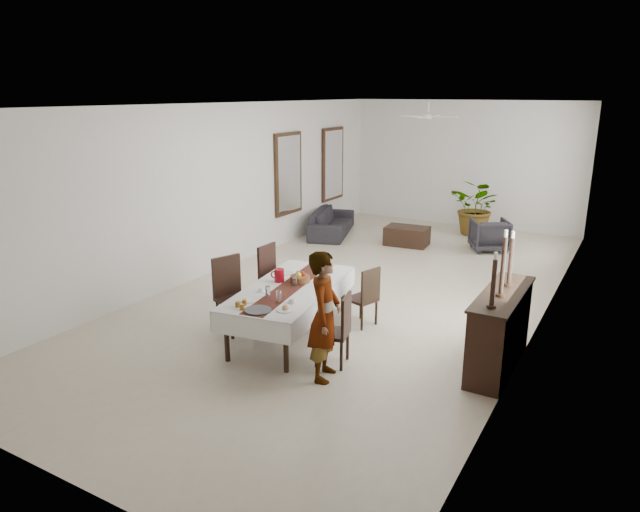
# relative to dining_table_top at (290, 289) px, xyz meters

# --- Properties ---
(floor) EXTENTS (6.00, 12.00, 0.00)m
(floor) POSITION_rel_dining_table_top_xyz_m (0.06, 2.23, -0.70)
(floor) COLOR beige
(floor) RESTS_ON ground
(ceiling) EXTENTS (6.00, 12.00, 0.02)m
(ceiling) POSITION_rel_dining_table_top_xyz_m (0.06, 2.23, 2.50)
(ceiling) COLOR white
(ceiling) RESTS_ON wall_back
(wall_back) EXTENTS (6.00, 0.02, 3.20)m
(wall_back) POSITION_rel_dining_table_top_xyz_m (0.06, 8.23, 0.90)
(wall_back) COLOR white
(wall_back) RESTS_ON floor
(wall_front) EXTENTS (6.00, 0.02, 3.20)m
(wall_front) POSITION_rel_dining_table_top_xyz_m (0.06, -3.77, 0.90)
(wall_front) COLOR white
(wall_front) RESTS_ON floor
(wall_left) EXTENTS (0.02, 12.00, 3.20)m
(wall_left) POSITION_rel_dining_table_top_xyz_m (-2.94, 2.23, 0.90)
(wall_left) COLOR white
(wall_left) RESTS_ON floor
(wall_right) EXTENTS (0.02, 12.00, 3.20)m
(wall_right) POSITION_rel_dining_table_top_xyz_m (3.06, 2.23, 0.90)
(wall_right) COLOR white
(wall_right) RESTS_ON floor
(dining_table_top) EXTENTS (1.30, 2.42, 0.05)m
(dining_table_top) POSITION_rel_dining_table_top_xyz_m (0.00, 0.00, 0.00)
(dining_table_top) COLOR black
(dining_table_top) RESTS_ON table_leg_fl
(table_leg_fl) EXTENTS (0.08, 0.08, 0.67)m
(table_leg_fl) POSITION_rel_dining_table_top_xyz_m (-0.25, -1.14, -0.36)
(table_leg_fl) COLOR black
(table_leg_fl) RESTS_ON floor
(table_leg_fr) EXTENTS (0.08, 0.08, 0.67)m
(table_leg_fr) POSITION_rel_dining_table_top_xyz_m (0.58, -1.02, -0.36)
(table_leg_fr) COLOR black
(table_leg_fr) RESTS_ON floor
(table_leg_bl) EXTENTS (0.08, 0.08, 0.67)m
(table_leg_bl) POSITION_rel_dining_table_top_xyz_m (-0.58, 1.02, -0.36)
(table_leg_bl) COLOR black
(table_leg_bl) RESTS_ON floor
(table_leg_br) EXTENTS (0.08, 0.08, 0.67)m
(table_leg_br) POSITION_rel_dining_table_top_xyz_m (0.25, 1.14, -0.36)
(table_leg_br) COLOR black
(table_leg_br) RESTS_ON floor
(tablecloth_top) EXTENTS (1.49, 2.62, 0.01)m
(tablecloth_top) POSITION_rel_dining_table_top_xyz_m (0.00, 0.00, 0.03)
(tablecloth_top) COLOR silver
(tablecloth_top) RESTS_ON dining_table_top
(tablecloth_drape_left) EXTENTS (0.39, 2.45, 0.29)m
(tablecloth_drape_left) POSITION_rel_dining_table_top_xyz_m (-0.55, -0.09, -0.11)
(tablecloth_drape_left) COLOR silver
(tablecloth_drape_left) RESTS_ON dining_table_top
(tablecloth_drape_right) EXTENTS (0.39, 2.45, 0.29)m
(tablecloth_drape_right) POSITION_rel_dining_table_top_xyz_m (0.55, 0.09, -0.11)
(tablecloth_drape_right) COLOR silver
(tablecloth_drape_right) RESTS_ON dining_table_top
(tablecloth_drape_near) EXTENTS (1.12, 0.18, 0.29)m
(tablecloth_drape_near) POSITION_rel_dining_table_top_xyz_m (0.19, -1.22, -0.11)
(tablecloth_drape_near) COLOR white
(tablecloth_drape_near) RESTS_ON dining_table_top
(tablecloth_drape_far) EXTENTS (1.12, 0.18, 0.29)m
(tablecloth_drape_far) POSITION_rel_dining_table_top_xyz_m (-0.19, 1.22, -0.11)
(tablecloth_drape_far) COLOR white
(tablecloth_drape_far) RESTS_ON dining_table_top
(table_runner) EXTENTS (0.70, 2.42, 0.00)m
(table_runner) POSITION_rel_dining_table_top_xyz_m (-0.00, 0.00, 0.04)
(table_runner) COLOR #582319
(table_runner) RESTS_ON tablecloth_top
(red_pitcher) EXTENTS (0.16, 0.16, 0.19)m
(red_pitcher) POSITION_rel_dining_table_top_xyz_m (-0.26, 0.11, 0.13)
(red_pitcher) COLOR maroon
(red_pitcher) RESTS_ON tablecloth_top
(pitcher_handle) EXTENTS (0.12, 0.04, 0.12)m
(pitcher_handle) POSITION_rel_dining_table_top_xyz_m (-0.34, 0.09, 0.13)
(pitcher_handle) COLOR maroon
(pitcher_handle) RESTS_ON red_pitcher
(wine_glass_near) EXTENTS (0.07, 0.07, 0.16)m
(wine_glass_near) POSITION_rel_dining_table_top_xyz_m (0.21, -0.60, 0.12)
(wine_glass_near) COLOR white
(wine_glass_near) RESTS_ON tablecloth_top
(wine_glass_mid) EXTENTS (0.07, 0.07, 0.16)m
(wine_glass_mid) POSITION_rel_dining_table_top_xyz_m (-0.01, -0.54, 0.12)
(wine_glass_mid) COLOR silver
(wine_glass_mid) RESTS_ON tablecloth_top
(wine_glass_far) EXTENTS (0.07, 0.07, 0.16)m
(wine_glass_far) POSITION_rel_dining_table_top_xyz_m (0.04, 0.05, 0.12)
(wine_glass_far) COLOR white
(wine_glass_far) RESTS_ON tablecloth_top
(teacup_right) EXTENTS (0.09, 0.09, 0.06)m
(teacup_right) POSITION_rel_dining_table_top_xyz_m (0.37, -0.52, 0.06)
(teacup_right) COLOR white
(teacup_right) RESTS_ON saucer_right
(saucer_right) EXTENTS (0.14, 0.14, 0.01)m
(saucer_right) POSITION_rel_dining_table_top_xyz_m (0.37, -0.52, 0.04)
(saucer_right) COLOR silver
(saucer_right) RESTS_ON tablecloth_top
(teacup_left) EXTENTS (0.09, 0.09, 0.06)m
(teacup_left) POSITION_rel_dining_table_top_xyz_m (-0.23, -0.38, 0.06)
(teacup_left) COLOR white
(teacup_left) RESTS_ON saucer_left
(saucer_left) EXTENTS (0.14, 0.14, 0.01)m
(saucer_left) POSITION_rel_dining_table_top_xyz_m (-0.23, -0.38, 0.04)
(saucer_left) COLOR white
(saucer_left) RESTS_ON tablecloth_top
(plate_near_right) EXTENTS (0.23, 0.23, 0.01)m
(plate_near_right) POSITION_rel_dining_table_top_xyz_m (0.44, -0.80, 0.04)
(plate_near_right) COLOR silver
(plate_near_right) RESTS_ON tablecloth_top
(bread_near_right) EXTENTS (0.09, 0.09, 0.09)m
(bread_near_right) POSITION_rel_dining_table_top_xyz_m (0.44, -0.80, 0.07)
(bread_near_right) COLOR tan
(bread_near_right) RESTS_ON plate_near_right
(plate_near_left) EXTENTS (0.23, 0.23, 0.01)m
(plate_near_left) POSITION_rel_dining_table_top_xyz_m (-0.18, -0.75, 0.04)
(plate_near_left) COLOR silver
(plate_near_left) RESTS_ON tablecloth_top
(plate_far_left) EXTENTS (0.23, 0.23, 0.01)m
(plate_far_left) POSITION_rel_dining_table_top_xyz_m (-0.38, 0.47, 0.04)
(plate_far_left) COLOR silver
(plate_far_left) RESTS_ON tablecloth_top
(serving_tray) EXTENTS (0.35, 0.35, 0.02)m
(serving_tray) POSITION_rel_dining_table_top_xyz_m (0.15, -1.00, 0.04)
(serving_tray) COLOR #3A3B3F
(serving_tray) RESTS_ON tablecloth_top
(jam_jar_a) EXTENTS (0.06, 0.06, 0.07)m
(jam_jar_a) POSITION_rel_dining_table_top_xyz_m (-0.05, -1.06, 0.07)
(jam_jar_a) COLOR #9B5E16
(jam_jar_a) RESTS_ON tablecloth_top
(jam_jar_b) EXTENTS (0.06, 0.06, 0.07)m
(jam_jar_b) POSITION_rel_dining_table_top_xyz_m (-0.15, -1.01, 0.07)
(jam_jar_b) COLOR brown
(jam_jar_b) RESTS_ON tablecloth_top
(jam_jar_c) EXTENTS (0.06, 0.06, 0.07)m
(jam_jar_c) POSITION_rel_dining_table_top_xyz_m (-0.12, -0.91, 0.07)
(jam_jar_c) COLOR #8C5814
(jam_jar_c) RESTS_ON tablecloth_top
(fruit_basket) EXTENTS (0.29, 0.29, 0.10)m
(fruit_basket) POSITION_rel_dining_table_top_xyz_m (0.01, 0.24, 0.08)
(fruit_basket) COLOR brown
(fruit_basket) RESTS_ON tablecloth_top
(fruit_red) EXTENTS (0.09, 0.09, 0.09)m
(fruit_red) POSITION_rel_dining_table_top_xyz_m (0.04, 0.27, 0.15)
(fruit_red) COLOR maroon
(fruit_red) RESTS_ON fruit_basket
(fruit_green) EXTENTS (0.08, 0.08, 0.08)m
(fruit_green) POSITION_rel_dining_table_top_xyz_m (-0.03, 0.27, 0.15)
(fruit_green) COLOR #4B8227
(fruit_green) RESTS_ON fruit_basket
(fruit_yellow) EXTENTS (0.08, 0.08, 0.08)m
(fruit_yellow) POSITION_rel_dining_table_top_xyz_m (0.02, 0.20, 0.15)
(fruit_yellow) COLOR yellow
(fruit_yellow) RESTS_ON fruit_basket
(chair_right_near_seat) EXTENTS (0.49, 0.49, 0.05)m
(chair_right_near_seat) POSITION_rel_dining_table_top_xyz_m (0.97, -0.52, -0.27)
(chair_right_near_seat) COLOR black
(chair_right_near_seat) RESTS_ON chair_right_near_leg_fl
(chair_right_near_leg_fl) EXTENTS (0.05, 0.05, 0.40)m
(chair_right_near_leg_fl) POSITION_rel_dining_table_top_xyz_m (1.16, -0.64, -0.50)
(chair_right_near_leg_fl) COLOR black
(chair_right_near_leg_fl) RESTS_ON floor
(chair_right_near_leg_fr) EXTENTS (0.05, 0.05, 0.40)m
(chair_right_near_leg_fr) POSITION_rel_dining_table_top_xyz_m (1.09, -0.32, -0.50)
(chair_right_near_leg_fr) COLOR black
(chair_right_near_leg_fr) RESTS_ON floor
(chair_right_near_leg_bl) EXTENTS (0.05, 0.05, 0.40)m
(chair_right_near_leg_bl) POSITION_rel_dining_table_top_xyz_m (0.84, -0.72, -0.50)
(chair_right_near_leg_bl) COLOR black
(chair_right_near_leg_bl) RESTS_ON floor
(chair_right_near_leg_br) EXTENTS (0.05, 0.05, 0.40)m
(chair_right_near_leg_br) POSITION_rel_dining_table_top_xyz_m (0.77, -0.40, -0.50)
(chair_right_near_leg_br) COLOR black
(chair_right_near_leg_br) RESTS_ON floor
(chair_right_near_back) EXTENTS (0.13, 0.40, 0.51)m
(chair_right_near_back) POSITION_rel_dining_table_top_xyz_m (1.14, -0.48, 0.00)
(chair_right_near_back) COLOR black
(chair_right_near_back) RESTS_ON chair_right_near_seat
(chair_right_far_seat) EXTENTS (0.48, 0.48, 0.04)m
(chair_right_far_seat) POSITION_rel_dining_table_top_xyz_m (0.73, 0.83, -0.29)
(chair_right_far_seat) COLOR black
(chair_right_far_seat) RESTS_ON chair_right_far_leg_fl
(chair_right_far_leg_fl) EXTENTS (0.05, 0.05, 0.38)m
(chair_right_far_leg_fl) POSITION_rel_dining_table_top_xyz_m (0.83, 0.63, -0.50)
(chair_right_far_leg_fl) COLOR black
(chair_right_far_leg_fl) RESTS_ON floor
(chair_right_far_leg_fr) EXTENTS (0.05, 0.05, 0.38)m
(chair_right_far_leg_fr) POSITION_rel_dining_table_top_xyz_m (0.93, 0.94, -0.50)
(chair_right_far_leg_fr) COLOR black
(chair_right_far_leg_fr) RESTS_ON floor
(chair_right_far_leg_bl) EXTENTS (0.05, 0.05, 0.38)m
(chair_right_far_leg_bl) POSITION_rel_dining_table_top_xyz_m (0.53, 0.73, -0.50)
(chair_right_far_leg_bl) COLOR black
(chair_right_far_leg_bl) RESTS_ON floor
(chair_right_far_leg_br) EXTENTS (0.05, 0.05, 0.38)m
(chair_right_far_leg_br) POSITION_rel_dining_table_top_xyz_m (0.62, 1.03, -0.50)
(chair_right_far_leg_br) COLOR black
(chair_right_far_leg_br) RESTS_ON floor
(chair_right_far_back) EXTENTS (0.15, 0.38, 0.49)m
(chair_right_far_back) POSITION_rel_dining_table_top_xyz_m (0.90, 0.78, -0.03)
(chair_right_far_back) COLOR black
(chair_right_far_back) RESTS_ON chair_right_far_seat
(chair_left_near_seat) EXTENTS (0.59, 0.59, 0.05)m
(chair_left_near_seat) POSITION_rel_dining_table_top_xyz_m (-0.75, -0.31, -0.21)
(chair_left_near_seat) COLOR black
(chair_left_near_seat) RESTS_ON chair_left_near_leg_fl
(chair_left_near_leg_fl) EXTENTS (0.06, 0.06, 0.46)m
(chair_left_near_leg_fl) POSITION_rel_dining_table_top_xyz_m (-0.87, -0.07, -0.46)
(chair_left_near_leg_fl) COLOR black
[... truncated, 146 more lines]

